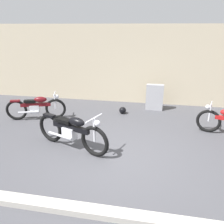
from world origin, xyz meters
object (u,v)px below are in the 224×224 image
helmet (123,110)px  motorcycle_black (72,131)px  stone_marker (155,97)px  motorcycle_maroon (37,107)px

helmet → motorcycle_black: bearing=-108.7°
stone_marker → helmet: bearing=-150.4°
helmet → motorcycle_maroon: (-2.75, -1.04, 0.30)m
stone_marker → motorcycle_maroon: stone_marker is taller
helmet → motorcycle_black: (-0.92, -2.70, 0.36)m
helmet → stone_marker: bearing=29.6°
motorcycle_black → motorcycle_maroon: size_ratio=1.12×
stone_marker → helmet: 1.31m
motorcycle_black → helmet: bearing=91.9°
stone_marker → helmet: (-1.10, -0.62, -0.36)m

